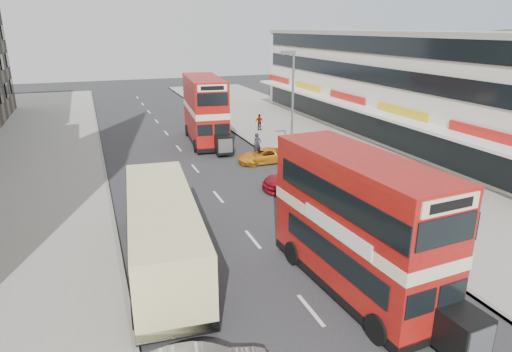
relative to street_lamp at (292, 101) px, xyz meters
name	(u,v)px	position (x,y,z in m)	size (l,w,h in m)	color
ground	(339,346)	(-6.52, -18.00, -4.78)	(160.00, 160.00, 0.00)	#28282B
road_surface	(195,169)	(-6.52, 2.00, -4.78)	(12.00, 90.00, 0.01)	#28282B
pavement_right	(342,152)	(5.48, 2.00, -4.71)	(12.00, 90.00, 0.15)	gray
pavement_left	(7,188)	(-18.52, 2.00, -4.71)	(12.00, 90.00, 0.15)	gray
kerb_left	(106,177)	(-12.62, 2.00, -4.71)	(0.20, 90.00, 0.16)	gray
kerb_right	(274,159)	(-0.42, 2.00, -4.71)	(0.20, 90.00, 0.16)	gray
commercial_row	(413,87)	(13.42, 4.00, -0.09)	(9.90, 46.20, 9.30)	beige
street_lamp	(292,101)	(0.00, 0.00, 0.00)	(1.00, 0.20, 8.12)	slate
bus_main	(358,224)	(-4.30, -15.25, -2.09)	(3.14, 9.35, 5.12)	black
bus_second	(205,110)	(-3.84, 9.20, -1.93)	(3.54, 10.06, 5.43)	black
coach	(163,230)	(-10.85, -10.93, -3.14)	(3.53, 10.69, 2.78)	black
car_right_a	(300,178)	(-1.32, -4.35, -4.08)	(1.97, 4.85, 1.41)	maroon
car_right_b	(264,156)	(-1.41, 1.60, -4.24)	(1.80, 3.90, 1.09)	orange
pedestrian_near	(318,161)	(0.93, -2.51, -3.75)	(0.65, 0.44, 1.76)	gray
pedestrian_far	(259,122)	(2.05, 11.58, -3.87)	(0.90, 0.37, 1.53)	gray
cyclist	(257,151)	(-1.61, 2.44, -4.05)	(0.69, 1.60, 2.09)	gray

